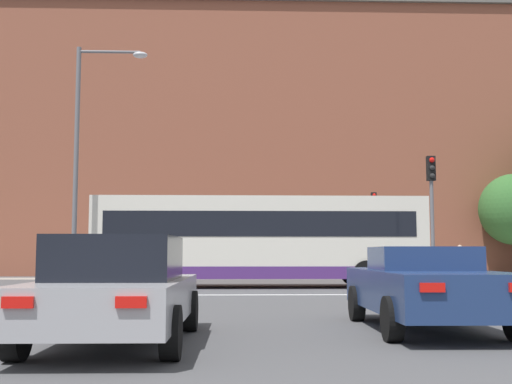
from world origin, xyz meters
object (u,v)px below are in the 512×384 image
pedestrian_walking_east (460,258)px  bus_crossing_lead (259,239)px  traffic_light_far_right (374,221)px  pedestrian_waiting (397,258)px  car_roadster_right (426,287)px  street_lamp_junction (88,142)px  car_saloon_left (118,289)px  traffic_light_near_right (432,201)px

pedestrian_walking_east → bus_crossing_lead: bearing=34.5°
traffic_light_far_right → pedestrian_walking_east: bearing=17.1°
traffic_light_far_right → pedestrian_waiting: bearing=37.1°
car_roadster_right → traffic_light_far_right: traffic_light_far_right is taller
street_lamp_junction → pedestrian_waiting: size_ratio=4.75×
car_saloon_left → street_lamp_junction: (-3.40, 12.86, 4.31)m
car_saloon_left → traffic_light_near_right: traffic_light_near_right is taller
street_lamp_junction → car_saloon_left: bearing=-75.2°
pedestrian_waiting → bus_crossing_lead: bearing=-66.8°
street_lamp_junction → pedestrian_walking_east: street_lamp_junction is taller
bus_crossing_lead → street_lamp_junction: bearing=-71.9°
traffic_light_near_right → pedestrian_waiting: 12.53m
traffic_light_far_right → street_lamp_junction: bearing=-141.0°
pedestrian_waiting → traffic_light_near_right: bearing=-35.8°
car_saloon_left → pedestrian_waiting: bearing=67.8°
car_saloon_left → pedestrian_walking_east: 27.48m
traffic_light_far_right → car_roadster_right: bearing=-100.3°
bus_crossing_lead → pedestrian_waiting: (7.36, 8.77, -0.73)m
car_saloon_left → pedestrian_walking_east: pedestrian_walking_east is taller
bus_crossing_lead → car_saloon_left: bearing=-9.7°
traffic_light_near_right → street_lamp_junction: 11.66m
traffic_light_near_right → bus_crossing_lead: bearing=147.4°
traffic_light_far_right → traffic_light_near_right: traffic_light_near_right is taller
car_saloon_left → street_lamp_junction: size_ratio=0.56×
bus_crossing_lead → traffic_light_near_right: (5.42, -3.46, 1.16)m
car_roadster_right → street_lamp_junction: street_lamp_junction is taller
pedestrian_walking_east → traffic_light_far_right: bearing=11.1°
traffic_light_near_right → street_lamp_junction: (-11.36, 1.51, 2.12)m
bus_crossing_lead → traffic_light_far_right: size_ratio=2.81×
pedestrian_walking_east → street_lamp_junction: bearing=27.7°
car_roadster_right → pedestrian_waiting: 22.69m
bus_crossing_lead → car_roadster_right: bearing=9.3°
car_saloon_left → pedestrian_walking_east: (13.33, 24.02, 0.25)m
bus_crossing_lead → street_lamp_junction: (-5.95, -1.95, 3.28)m
street_lamp_junction → pedestrian_waiting: 17.55m
car_saloon_left → bus_crossing_lead: bus_crossing_lead is taller
pedestrian_walking_east → pedestrian_waiting: bearing=1.5°
car_roadster_right → street_lamp_junction: bearing=126.5°
bus_crossing_lead → traffic_light_far_right: 9.87m
traffic_light_near_right → pedestrian_walking_east: bearing=67.0°
car_roadster_right → pedestrian_walking_east: 24.13m
car_saloon_left → bus_crossing_lead: size_ratio=0.39×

